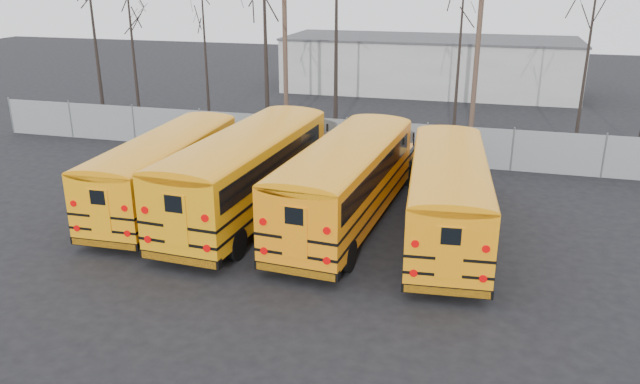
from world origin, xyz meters
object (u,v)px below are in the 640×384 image
(bus_a, at_px, (167,164))
(bus_c, at_px, (348,175))
(utility_pole_right, at_px, (478,47))
(bus_d, at_px, (448,189))
(bus_b, at_px, (250,165))
(utility_pole_left, at_px, (285,53))

(bus_a, height_order, bus_c, bus_c)
(bus_a, xyz_separation_m, bus_c, (7.26, 0.09, 0.15))
(bus_a, bearing_deg, utility_pole_right, 54.20)
(bus_d, distance_m, utility_pole_right, 16.78)
(bus_a, bearing_deg, bus_c, -0.75)
(bus_a, xyz_separation_m, utility_pole_right, (11.15, 16.30, 3.08))
(bus_b, xyz_separation_m, bus_d, (7.45, -0.27, -0.17))
(bus_a, xyz_separation_m, bus_b, (3.45, 0.07, 0.22))
(bus_a, distance_m, bus_b, 3.46)
(bus_c, height_order, utility_pole_right, utility_pole_right)
(bus_d, distance_m, utility_pole_left, 17.53)
(bus_a, distance_m, bus_d, 10.91)
(bus_a, distance_m, utility_pole_right, 19.99)
(bus_d, relative_size, utility_pole_left, 1.29)
(bus_b, xyz_separation_m, bus_c, (3.81, 0.02, -0.07))
(bus_a, height_order, utility_pole_left, utility_pole_left)
(utility_pole_left, distance_m, utility_pole_right, 11.03)
(bus_a, distance_m, utility_pole_left, 13.90)
(bus_d, relative_size, utility_pole_right, 1.19)
(utility_pole_left, bearing_deg, utility_pole_right, 34.50)
(utility_pole_left, bearing_deg, bus_b, -57.14)
(bus_b, distance_m, bus_d, 7.46)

